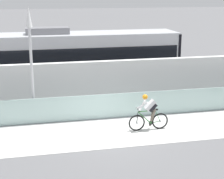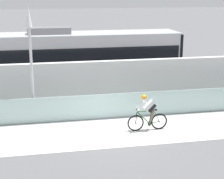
% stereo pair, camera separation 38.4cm
% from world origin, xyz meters
% --- Properties ---
extents(ground_plane, '(200.00, 200.00, 0.00)m').
position_xyz_m(ground_plane, '(0.00, 0.00, 0.00)').
color(ground_plane, slate).
extents(bike_path_deck, '(32.00, 3.20, 0.01)m').
position_xyz_m(bike_path_deck, '(0.00, 0.00, 0.01)').
color(bike_path_deck, silver).
rests_on(bike_path_deck, ground).
extents(glass_parapet, '(32.00, 0.05, 1.18)m').
position_xyz_m(glass_parapet, '(0.00, 1.85, 0.59)').
color(glass_parapet, silver).
rests_on(glass_parapet, ground).
extents(concrete_barrier_wall, '(32.00, 0.36, 2.40)m').
position_xyz_m(concrete_barrier_wall, '(0.00, 3.65, 1.20)').
color(concrete_barrier_wall, white).
rests_on(concrete_barrier_wall, ground).
extents(tram_rail_near, '(32.00, 0.08, 0.01)m').
position_xyz_m(tram_rail_near, '(0.00, 6.13, 0.00)').
color(tram_rail_near, '#595654').
rests_on(tram_rail_near, ground).
extents(tram_rail_far, '(32.00, 0.08, 0.01)m').
position_xyz_m(tram_rail_far, '(0.00, 7.57, 0.00)').
color(tram_rail_far, '#595654').
rests_on(tram_rail_far, ground).
extents(tram, '(11.06, 2.54, 3.81)m').
position_xyz_m(tram, '(-0.32, 6.85, 1.89)').
color(tram, silver).
rests_on(tram, ground).
extents(cyclist_on_bike, '(1.77, 0.58, 1.61)m').
position_xyz_m(cyclist_on_bike, '(1.52, 0.00, 0.78)').
color(cyclist_on_bike, black).
rests_on(cyclist_on_bike, ground).
extents(lamp_post_antenna, '(0.28, 0.28, 5.20)m').
position_xyz_m(lamp_post_antenna, '(-3.27, 2.15, 3.29)').
color(lamp_post_antenna, gray).
rests_on(lamp_post_antenna, ground).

